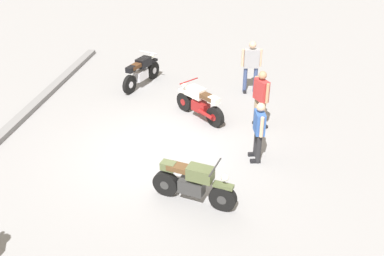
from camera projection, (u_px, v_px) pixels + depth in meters
ground_plane at (164, 151)px, 11.31m from camera, size 40.00×40.00×0.00m
curb_edge at (2, 135)px, 11.90m from camera, size 14.00×0.30×0.15m
motorcycle_olive_vintage at (193, 183)px, 9.28m from camera, size 0.85×1.93×1.07m
motorcycle_cream_vintage at (200, 103)px, 12.70m from camera, size 1.37×1.60×1.07m
motorcycle_black_cruiser at (141, 72)px, 14.77m from camera, size 2.01×0.95×1.09m
person_in_gray_shirt at (251, 63)px, 14.09m from camera, size 0.38×0.68×1.77m
person_in_red_shirt at (261, 96)px, 11.99m from camera, size 0.59×0.51×1.72m
person_in_blue_shirt at (259, 129)px, 10.55m from camera, size 0.63×0.38×1.60m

